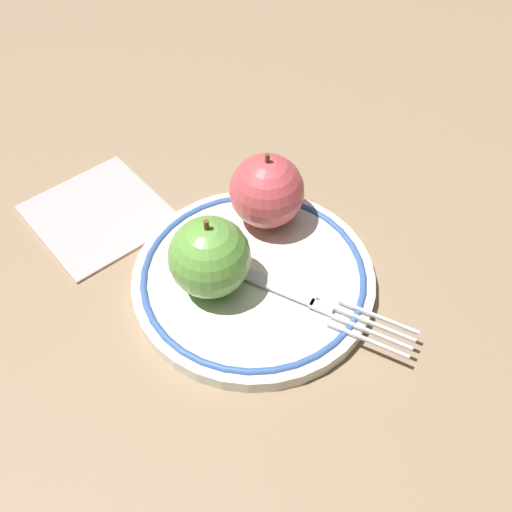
% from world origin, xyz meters
% --- Properties ---
extents(ground_plane, '(2.00, 2.00, 0.00)m').
position_xyz_m(ground_plane, '(0.00, 0.00, 0.00)').
color(ground_plane, '#836B4F').
extents(plate, '(0.21, 0.21, 0.02)m').
position_xyz_m(plate, '(-0.00, 0.02, 0.01)').
color(plate, silver).
rests_on(plate, ground_plane).
extents(apple_red_whole, '(0.07, 0.07, 0.07)m').
position_xyz_m(apple_red_whole, '(0.04, 0.02, 0.05)').
color(apple_red_whole, '#5C963B').
rests_on(apple_red_whole, plate).
extents(apple_second_whole, '(0.07, 0.07, 0.07)m').
position_xyz_m(apple_second_whole, '(-0.03, -0.04, 0.05)').
color(apple_second_whole, '#BF454B').
rests_on(apple_second_whole, plate).
extents(fork, '(0.14, 0.16, 0.00)m').
position_xyz_m(fork, '(-0.02, 0.05, 0.02)').
color(fork, silver).
rests_on(fork, plate).
extents(napkin_folded, '(0.15, 0.15, 0.01)m').
position_xyz_m(napkin_folded, '(0.11, -0.11, 0.00)').
color(napkin_folded, '#C19695').
rests_on(napkin_folded, ground_plane).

